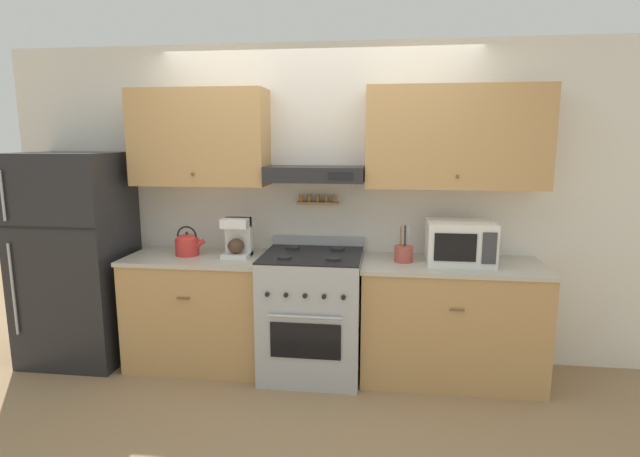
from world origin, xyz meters
name	(u,v)px	position (x,y,z in m)	size (l,w,h in m)	color
ground_plane	(307,388)	(0.00, 0.00, 0.00)	(16.00, 16.00, 0.00)	#937551
wall_back	(325,182)	(0.06, 0.61, 1.47)	(5.20, 0.46, 2.55)	silver
counter_left	(200,309)	(-0.92, 0.33, 0.45)	(1.10, 0.65, 0.90)	tan
counter_right	(450,321)	(1.05, 0.33, 0.45)	(1.34, 0.65, 0.90)	tan
stove_range	(312,313)	(0.00, 0.29, 0.48)	(0.75, 0.73, 1.02)	#ADAFB5
refrigerator	(76,258)	(-1.94, 0.30, 0.85)	(0.80, 0.70, 1.70)	#232326
tea_kettle	(187,244)	(-1.01, 0.33, 0.99)	(0.24, 0.19, 0.23)	red
coffee_maker	(237,237)	(-0.60, 0.35, 1.05)	(0.21, 0.21, 0.30)	white
microwave	(460,242)	(1.09, 0.35, 1.05)	(0.48, 0.38, 0.31)	white
utensil_crock	(404,253)	(0.69, 0.33, 0.96)	(0.14, 0.14, 0.28)	#B24C42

